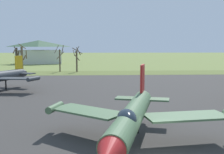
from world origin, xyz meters
The scene contains 8 objects.
asphalt_apron centered at (0.00, 18.77, 0.03)m, with size 85.64×62.58×0.05m, color #383533.
grass_verge_strip centered at (0.00, 56.06, 0.03)m, with size 145.64×12.00×0.06m, color #5B6731.
jet_fighter_rear_center centered at (-1.61, 2.40, 2.18)m, with size 13.56×15.25×5.24m.
bare_tree_left_of_center centered at (-25.93, 62.86, 3.69)m, with size 2.39×2.79×6.83m.
bare_tree_center centered at (-23.44, 58.94, 3.65)m, with size 2.04×2.77×7.61m.
bare_tree_right_of_center centered at (-13.78, 59.91, 3.58)m, with size 2.57×1.92×7.23m.
bare_tree_far_right centered at (-9.18, 58.84, 3.49)m, with size 2.70×2.35×6.95m.
visitor_building centered at (-26.91, 97.51, 4.54)m, with size 19.53×13.22×9.31m.
Camera 1 is at (-3.94, -15.67, 6.79)m, focal length 44.72 mm.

